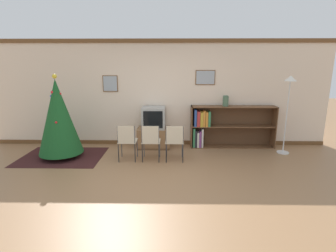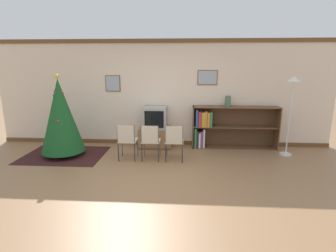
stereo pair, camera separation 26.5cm
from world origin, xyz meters
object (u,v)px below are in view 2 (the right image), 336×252
folding_chair_right (174,141)px  folding_chair_left (127,140)px  tv_console (155,138)px  vase (228,101)px  television (155,118)px  bookshelf (220,127)px  standing_lamp (292,95)px  christmas_tree (61,116)px  folding_chair_center (150,140)px

folding_chair_right → folding_chair_left: bearing=180.0°
tv_console → vase: (1.80, 0.09, 0.94)m
television → bookshelf: size_ratio=0.27×
television → standing_lamp: standing_lamp is taller
christmas_tree → tv_console: bearing=19.6°
vase → bookshelf: bearing=176.0°
folding_chair_right → standing_lamp: (2.63, 0.59, 0.94)m
television → folding_chair_right: television is taller
christmas_tree → bookshelf: 3.84m
folding_chair_right → bookshelf: bearing=43.6°
folding_chair_center → tv_console: bearing=90.0°
christmas_tree → vase: size_ratio=7.03×
bookshelf → vase: 0.68m
folding_chair_left → television: bearing=61.8°
christmas_tree → folding_chair_left: size_ratio=2.29×
christmas_tree → tv_console: christmas_tree is taller
standing_lamp → bookshelf: bearing=162.2°
folding_chair_left → vase: bearing=24.6°
television → standing_lamp: 3.23m
tv_console → television: television is taller
folding_chair_left → bookshelf: bearing=26.4°
television → folding_chair_center: (0.00, -0.97, -0.31)m
vase → television: bearing=-177.0°
vase → standing_lamp: size_ratio=0.15×
tv_console → standing_lamp: bearing=-6.9°
television → folding_chair_center: television is taller
folding_chair_left → vase: (2.32, 1.06, 0.73)m
tv_console → television: 0.52m
folding_chair_center → television: bearing=90.0°
bookshelf → vase: (0.15, -0.01, 0.66)m
tv_console → standing_lamp: standing_lamp is taller
vase → standing_lamp: 1.44m
folding_chair_center → vase: vase is taller
tv_console → folding_chair_left: folding_chair_left is taller
folding_chair_left → folding_chair_center: same height
christmas_tree → standing_lamp: 5.26m
christmas_tree → folding_chair_right: (2.60, -0.23, -0.47)m
tv_console → television: size_ratio=1.44×
television → standing_lamp: bearing=-6.8°
christmas_tree → standing_lamp: (5.22, 0.36, 0.47)m
television → folding_chair_right: (0.52, -0.97, -0.31)m
tv_console → folding_chair_center: bearing=-90.0°
christmas_tree → folding_chair_right: bearing=-5.1°
christmas_tree → bookshelf: bearing=12.8°
tv_console → bookshelf: size_ratio=0.39×
television → bookshelf: 1.67m
folding_chair_right → bookshelf: bookshelf is taller
christmas_tree → bookshelf: (3.73, 0.84, -0.40)m
folding_chair_center → bookshelf: bearing=33.1°
folding_chair_right → vase: (1.28, 1.06, 0.73)m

